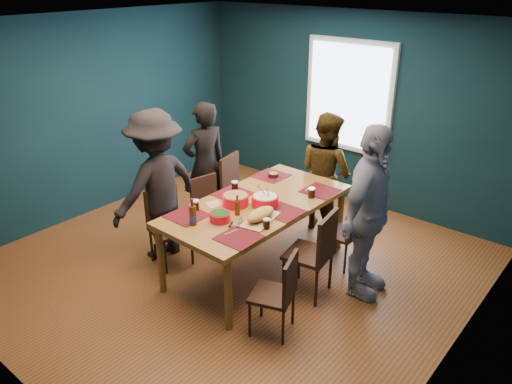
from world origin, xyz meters
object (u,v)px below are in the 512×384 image
(person_far_left, at_px, (205,165))
(person_right, at_px, (368,213))
(bowl_salad, at_px, (235,199))
(cutting_board, at_px, (260,216))
(chair_left_far, at_px, (237,185))
(chair_left_mid, at_px, (208,204))
(bowl_herbs, at_px, (220,216))
(dining_table, at_px, (257,209))
(chair_left_near, at_px, (166,220))
(chair_right_far, at_px, (348,229))
(person_back, at_px, (326,172))
(bowl_dumpling, at_px, (265,200))
(chair_right_near, at_px, (280,289))
(person_near_left, at_px, (157,186))
(chair_right_mid, at_px, (317,249))

(person_far_left, height_order, person_right, person_right)
(bowl_salad, xyz_separation_m, cutting_board, (0.45, -0.12, -0.00))
(chair_left_far, bearing_deg, chair_left_mid, -99.19)
(bowl_herbs, bearing_deg, dining_table, 88.00)
(chair_left_near, bearing_deg, chair_left_far, 103.92)
(chair_left_near, relative_size, cutting_board, 1.48)
(cutting_board, bearing_deg, chair_left_far, 128.86)
(chair_right_far, distance_m, person_back, 1.01)
(chair_right_far, height_order, person_far_left, person_far_left)
(bowl_dumpling, distance_m, bowl_herbs, 0.58)
(chair_right_far, bearing_deg, chair_left_near, -143.67)
(dining_table, xyz_separation_m, chair_right_near, (0.88, -0.73, -0.26))
(chair_left_mid, height_order, bowl_dumpling, bowl_dumpling)
(chair_left_far, distance_m, person_back, 1.19)
(person_right, bearing_deg, chair_right_far, 42.15)
(chair_left_far, distance_m, person_far_left, 0.50)
(chair_left_near, bearing_deg, chair_right_far, 49.62)
(bowl_dumpling, xyz_separation_m, cutting_board, (0.18, -0.31, -0.01))
(chair_left_mid, xyz_separation_m, cutting_board, (1.20, -0.44, 0.40))
(chair_right_far, height_order, cutting_board, cutting_board)
(chair_right_near, distance_m, person_far_left, 2.44)
(chair_right_far, distance_m, person_near_left, 2.25)
(chair_left_mid, xyz_separation_m, person_near_left, (-0.19, -0.63, 0.41))
(chair_left_mid, bearing_deg, chair_right_far, 30.40)
(person_near_left, relative_size, bowl_herbs, 8.32)
(chair_right_mid, bearing_deg, dining_table, 169.49)
(chair_left_far, xyz_separation_m, bowl_herbs, (0.91, -1.26, 0.32))
(chair_left_near, height_order, bowl_salad, bowl_salad)
(bowl_salad, bearing_deg, bowl_herbs, -71.13)
(cutting_board, bearing_deg, bowl_salad, 153.14)
(chair_right_far, relative_size, bowl_dumpling, 2.84)
(person_right, bearing_deg, chair_left_far, 73.88)
(bowl_salad, bearing_deg, cutting_board, -15.03)
(chair_right_near, xyz_separation_m, bowl_dumpling, (-0.77, 0.73, 0.41))
(bowl_salad, height_order, bowl_herbs, bowl_salad)
(chair_left_far, bearing_deg, chair_right_mid, -33.69)
(bowl_herbs, xyz_separation_m, cutting_board, (0.32, 0.26, 0.01))
(chair_left_mid, bearing_deg, person_near_left, -94.66)
(chair_left_near, height_order, chair_right_near, chair_left_near)
(chair_right_mid, relative_size, bowl_herbs, 4.47)
(chair_left_mid, bearing_deg, bowl_dumpling, 4.40)
(person_far_left, height_order, person_back, person_far_left)
(chair_left_mid, relative_size, person_near_left, 0.47)
(person_back, relative_size, cutting_board, 2.61)
(chair_right_far, height_order, person_near_left, person_near_left)
(dining_table, distance_m, bowl_herbs, 0.58)
(person_back, height_order, bowl_dumpling, person_back)
(chair_right_mid, distance_m, person_near_left, 1.99)
(chair_right_near, distance_m, bowl_herbs, 1.00)
(chair_right_mid, height_order, person_near_left, person_near_left)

